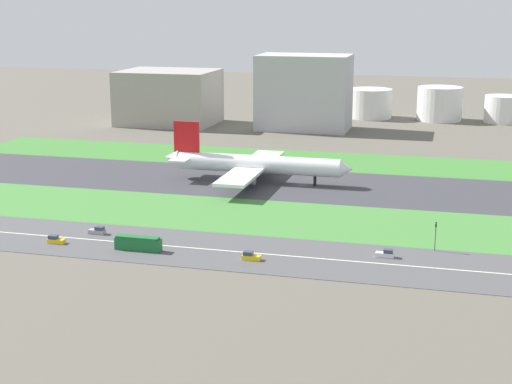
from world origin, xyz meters
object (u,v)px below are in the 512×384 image
(hangar_building, at_px, (304,92))
(fuel_tank_centre, at_px, (440,104))
(airliner, at_px, (253,164))
(car_4, at_px, (386,254))
(fuel_tank_east, at_px, (503,109))
(car_0, at_px, (56,240))
(car_2, at_px, (98,231))
(car_3, at_px, (251,256))
(terminal_building, at_px, (169,97))
(bus_0, at_px, (138,243))
(traffic_light, at_px, (435,234))
(fuel_tank_west, at_px, (370,103))

(hangar_building, distance_m, fuel_tank_centre, 77.02)
(airliner, relative_size, car_4, 14.77)
(fuel_tank_east, bearing_deg, car_0, -116.55)
(airliner, bearing_deg, fuel_tank_east, 61.11)
(fuel_tank_centre, bearing_deg, airliner, -109.65)
(fuel_tank_east, bearing_deg, car_2, -116.20)
(car_4, relative_size, car_3, 1.00)
(car_4, xyz_separation_m, fuel_tank_east, (36.90, 227.00, 5.87))
(car_0, bearing_deg, terminal_building, -77.48)
(airliner, height_order, fuel_tank_centre, airliner)
(car_3, bearing_deg, car_2, -12.75)
(hangar_building, bearing_deg, car_3, -82.50)
(airliner, height_order, car_0, airliner)
(fuel_tank_centre, height_order, fuel_tank_east, fuel_tank_centre)
(terminal_building, bearing_deg, hangar_building, 0.00)
(bus_0, xyz_separation_m, car_2, (-15.72, 10.00, -0.90))
(car_4, bearing_deg, traffic_light, 35.71)
(fuel_tank_west, bearing_deg, airliner, -97.67)
(bus_0, bearing_deg, hangar_building, -90.95)
(fuel_tank_west, distance_m, fuel_tank_east, 66.33)
(traffic_light, bearing_deg, fuel_tank_west, 100.49)
(car_2, bearing_deg, traffic_light, 5.31)
(bus_0, xyz_separation_m, terminal_building, (-65.06, 192.00, 11.37))
(bus_0, xyz_separation_m, traffic_light, (70.22, 17.99, 2.47))
(car_4, xyz_separation_m, traffic_light, (11.12, 7.99, 3.37))
(car_2, relative_size, fuel_tank_centre, 0.19)
(traffic_light, bearing_deg, hangar_building, 111.07)
(car_0, bearing_deg, airliner, -111.49)
(car_4, distance_m, fuel_tank_east, 230.06)
(car_4, height_order, car_2, same)
(car_3, xyz_separation_m, traffic_light, (41.75, 17.99, 3.37))
(terminal_building, relative_size, fuel_tank_west, 2.04)
(car_0, xyz_separation_m, hangar_building, (25.63, 192.00, 16.65))
(traffic_light, xyz_separation_m, hangar_building, (-67.02, 174.01, 13.29))
(bus_0, xyz_separation_m, fuel_tank_centre, (65.05, 237.00, 6.74))
(car_4, relative_size, car_2, 1.00)
(traffic_light, relative_size, fuel_tank_west, 0.32)
(car_0, distance_m, terminal_building, 197.06)
(bus_0, distance_m, fuel_tank_centre, 245.86)
(traffic_light, xyz_separation_m, fuel_tank_west, (-40.54, 219.01, 3.28))
(airliner, bearing_deg, traffic_light, -44.09)
(car_4, distance_m, fuel_tank_centre, 227.21)
(terminal_building, distance_m, hangar_building, 68.40)
(car_0, bearing_deg, car_2, -123.85)
(car_0, bearing_deg, fuel_tank_west, -102.40)
(car_4, xyz_separation_m, car_2, (-74.82, 0.00, 0.00))
(fuel_tank_west, relative_size, fuel_tank_centre, 0.99)
(car_4, bearing_deg, car_2, 180.00)
(hangar_building, bearing_deg, fuel_tank_east, 25.87)
(airliner, relative_size, car_0, 14.77)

